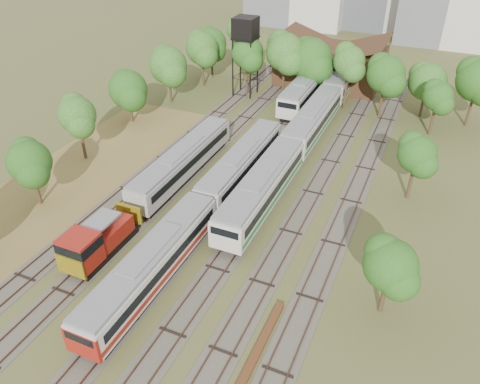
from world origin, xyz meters
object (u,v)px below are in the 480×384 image
at_px(railcar_green_set, 313,121).
at_px(water_tower, 246,30).
at_px(shunter_locomotive, 95,243).
at_px(railcar_red_set, 204,207).

bearing_deg(railcar_green_set, water_tower, 144.31).
height_order(railcar_green_set, shunter_locomotive, railcar_green_set).
xyz_separation_m(railcar_green_set, shunter_locomotive, (-10.00, -30.37, -0.29)).
height_order(railcar_red_set, shunter_locomotive, shunter_locomotive).
distance_m(railcar_green_set, water_tower, 18.28).
bearing_deg(water_tower, railcar_red_set, -73.39).
bearing_deg(railcar_red_set, shunter_locomotive, -126.08).
bearing_deg(water_tower, shunter_locomotive, -85.02).
bearing_deg(shunter_locomotive, railcar_green_set, 71.78).
bearing_deg(railcar_red_set, water_tower, 106.61).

